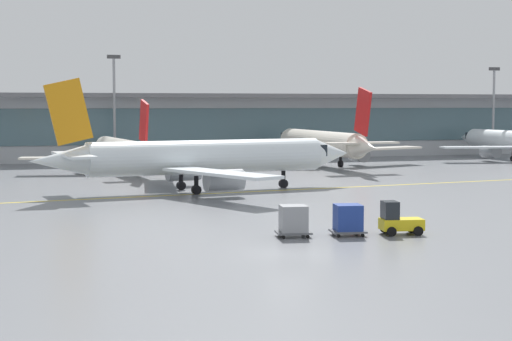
% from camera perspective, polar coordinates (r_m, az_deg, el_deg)
% --- Properties ---
extents(ground_plane, '(400.00, 400.00, 0.00)m').
position_cam_1_polar(ground_plane, '(45.74, 2.20, -5.69)').
color(ground_plane, slate).
extents(taxiway_centreline_stripe, '(109.34, 12.77, 0.01)m').
position_cam_1_polar(taxiway_centreline_stripe, '(76.46, -2.96, -1.56)').
color(taxiway_centreline_stripe, yellow).
rests_on(taxiway_centreline_stripe, ground_plane).
extents(terminal_concourse, '(180.22, 11.00, 9.60)m').
position_cam_1_polar(terminal_concourse, '(122.85, -10.32, 2.97)').
color(terminal_concourse, '#B2B7BC').
rests_on(terminal_concourse, ground_plane).
extents(gate_airplane_2, '(24.14, 26.05, 8.62)m').
position_cam_1_polar(gate_airplane_2, '(100.82, -9.04, 1.34)').
color(gate_airplane_2, silver).
rests_on(gate_airplane_2, ground_plane).
extents(gate_airplane_3, '(28.28, 30.36, 10.07)m').
position_cam_1_polar(gate_airplane_3, '(109.27, 4.48, 1.85)').
color(gate_airplane_3, silver).
rests_on(gate_airplane_3, ground_plane).
extents(taxiing_regional_jet, '(31.35, 28.97, 10.38)m').
position_cam_1_polar(taxiing_regional_jet, '(77.99, -3.61, 0.85)').
color(taxiing_regional_jet, white).
rests_on(taxiing_regional_jet, ground_plane).
extents(baggage_tug, '(2.79, 1.97, 2.10)m').
position_cam_1_polar(baggage_tug, '(53.10, 9.60, -3.35)').
color(baggage_tug, yellow).
rests_on(baggage_tug, ground_plane).
extents(cargo_dolly_lead, '(2.33, 1.92, 1.94)m').
position_cam_1_polar(cargo_dolly_lead, '(52.21, 6.25, -3.27)').
color(cargo_dolly_lead, '#595B60').
rests_on(cargo_dolly_lead, ground_plane).
extents(cargo_dolly_trailing, '(2.33, 1.92, 1.94)m').
position_cam_1_polar(cargo_dolly_trailing, '(51.47, 2.55, -3.36)').
color(cargo_dolly_trailing, '#595B60').
rests_on(cargo_dolly_trailing, ground_plane).
extents(apron_light_mast_1, '(1.80, 0.36, 14.72)m').
position_cam_1_polar(apron_light_mast_1, '(115.90, -9.58, 4.44)').
color(apron_light_mast_1, gray).
rests_on(apron_light_mast_1, ground_plane).
extents(apron_light_mast_2, '(1.80, 0.36, 13.75)m').
position_cam_1_polar(apron_light_mast_2, '(135.53, 15.80, 4.13)').
color(apron_light_mast_2, gray).
rests_on(apron_light_mast_2, ground_plane).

